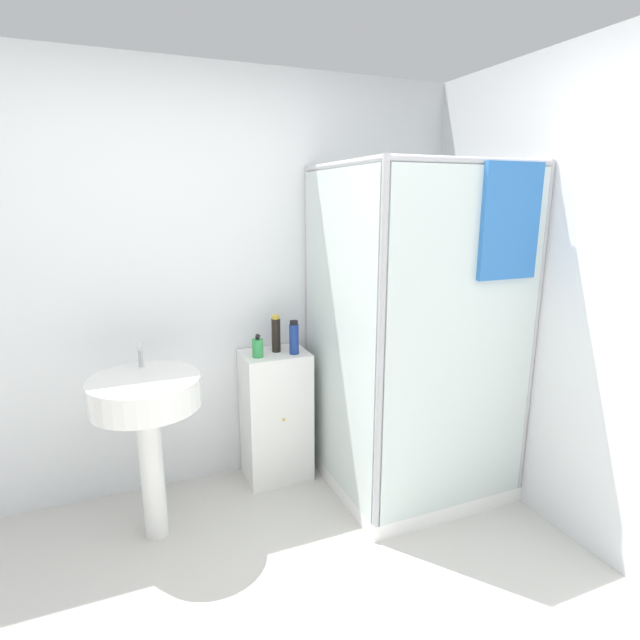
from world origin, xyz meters
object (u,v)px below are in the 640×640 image
shampoo_bottle_tall_black (276,334)px  lotion_bottle_white (275,340)px  soap_dispenser (258,348)px  shampoo_bottle_blue (294,338)px  sink (146,408)px

shampoo_bottle_tall_black → lotion_bottle_white: shampoo_bottle_tall_black is taller
soap_dispenser → shampoo_bottle_tall_black: 0.16m
shampoo_bottle_tall_black → soap_dispenser: bearing=-155.7°
soap_dispenser → lotion_bottle_white: (0.15, 0.12, -0.00)m
lotion_bottle_white → shampoo_bottle_blue: bearing=-62.3°
sink → soap_dispenser: sink is taller
sink → soap_dispenser: size_ratio=7.17×
shampoo_bottle_tall_black → lotion_bottle_white: bearing=79.2°
soap_dispenser → shampoo_bottle_tall_black: bearing=24.3°
sink → lotion_bottle_white: bearing=26.3°
soap_dispenser → sink: bearing=-157.2°
soap_dispenser → shampoo_bottle_blue: (0.22, -0.02, 0.04)m
lotion_bottle_white → sink: bearing=-153.7°
shampoo_bottle_tall_black → sink: bearing=-156.9°
shampoo_bottle_tall_black → shampoo_bottle_blue: bearing=-44.2°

